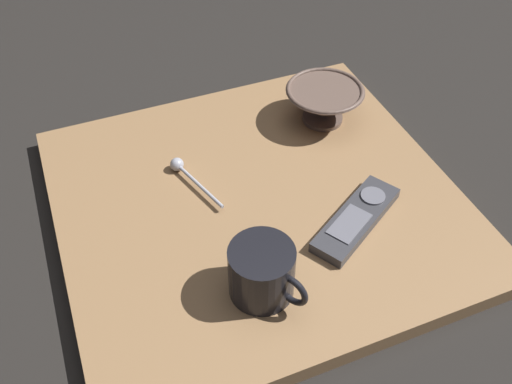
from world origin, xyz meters
name	(u,v)px	position (x,y,z in m)	size (l,w,h in m)	color
ground_plane	(258,210)	(0.00, 0.00, 0.00)	(6.00, 6.00, 0.00)	black
table	(258,204)	(0.00, 0.00, 0.02)	(0.63, 0.60, 0.03)	#936D47
cereal_bowl	(324,102)	(0.19, 0.14, 0.07)	(0.14, 0.14, 0.07)	brown
coffee_mug	(263,272)	(-0.06, -0.17, 0.07)	(0.09, 0.11, 0.08)	black
teaspoon	(183,170)	(-0.10, 0.10, 0.04)	(0.05, 0.13, 0.02)	#A3A5B2
tv_remote_near	(356,219)	(0.12, -0.11, 0.04)	(0.19, 0.14, 0.02)	#38383D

